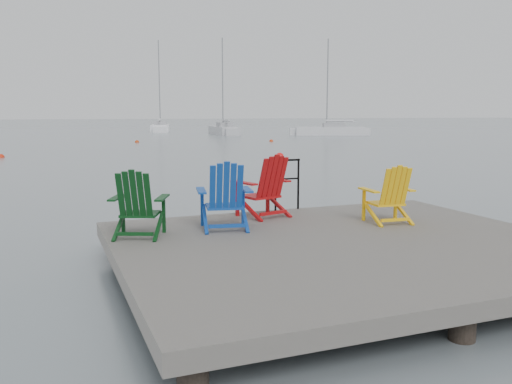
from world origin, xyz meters
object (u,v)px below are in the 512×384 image
object	(u,v)px
chair_blue	(225,196)
sailboat_mid	(160,128)
chair_red	(265,186)
buoy_a	(280,157)
sailboat_far	(330,132)
chair_yellow	(390,194)
sailboat_near	(224,131)
handrail	(287,179)
chair_green	(138,204)
buoy_d	(137,142)
buoy_b	(1,158)
buoy_c	(271,141)

from	to	relation	value
chair_blue	sailboat_mid	xyz separation A→B (m)	(10.76, 57.75, -0.65)
chair_red	buoy_a	size ratio (longest dim) A/B	2.45
chair_red	sailboat_far	bearing A→B (deg)	44.28
chair_blue	buoy_a	size ratio (longest dim) A/B	2.41
chair_yellow	sailboat_near	world-z (taller)	sailboat_near
chair_red	sailboat_far	xyz separation A→B (m)	(23.49, 39.91, -0.66)
sailboat_near	buoy_a	world-z (taller)	sailboat_near
handrail	chair_green	size ratio (longest dim) A/B	0.96
handrail	buoy_d	distance (m)	32.90
buoy_d	chair_yellow	bearing A→B (deg)	-92.72
sailboat_mid	buoy_b	distance (m)	38.61
handrail	sailboat_mid	xyz separation A→B (m)	(9.23, 56.58, -0.69)
chair_red	sailboat_mid	distance (m)	57.91
chair_yellow	sailboat_mid	world-z (taller)	sailboat_mid
handrail	buoy_c	size ratio (longest dim) A/B	2.76
chair_blue	buoy_d	distance (m)	34.21
handrail	buoy_d	bearing A→B (deg)	85.43
sailboat_near	buoy_d	size ratio (longest dim) A/B	29.99
chair_blue	sailboat_mid	size ratio (longest dim) A/B	0.09
chair_green	chair_blue	distance (m)	1.27
handrail	chair_red	world-z (taller)	chair_red
sailboat_mid	buoy_a	distance (m)	40.16
sailboat_near	buoy_b	distance (m)	31.02
chair_yellow	handrail	bearing A→B (deg)	126.66
sailboat_far	buoy_c	distance (m)	13.81
buoy_a	buoy_c	distance (m)	14.80
chair_green	buoy_d	xyz separation A→B (m)	(5.42, 33.99, -0.97)
chair_blue	sailboat_far	bearing A→B (deg)	70.99
chair_green	sailboat_near	world-z (taller)	sailboat_near
buoy_d	buoy_b	bearing A→B (deg)	-126.32
sailboat_far	chair_red	bearing A→B (deg)	170.46
buoy_a	buoy_c	xyz separation A→B (m)	(5.39, 13.78, 0.00)
chair_green	buoy_b	size ratio (longest dim) A/B	2.64
chair_blue	chair_red	size ratio (longest dim) A/B	0.98
sailboat_near	buoy_b	xyz separation A→B (m)	(-19.52, -24.11, -0.36)
sailboat_near	buoy_b	world-z (taller)	sailboat_near
chair_blue	sailboat_far	size ratio (longest dim) A/B	0.10
buoy_d	buoy_c	bearing A→B (deg)	-14.23
chair_red	buoy_d	xyz separation A→B (m)	(3.24, 33.26, -1.01)
chair_red	chair_blue	bearing A→B (deg)	-158.16
chair_blue	buoy_b	bearing A→B (deg)	113.27
buoy_c	chair_red	bearing A→B (deg)	-113.20
chair_blue	sailboat_mid	world-z (taller)	sailboat_mid
chair_red	sailboat_mid	bearing A→B (deg)	64.97
handrail	buoy_b	world-z (taller)	handrail
buoy_b	buoy_c	xyz separation A→B (m)	(18.53, 9.16, 0.00)
chair_red	sailboat_near	size ratio (longest dim) A/B	0.10
chair_green	chair_yellow	bearing A→B (deg)	16.07
chair_red	buoy_b	world-z (taller)	chair_red
sailboat_near	sailboat_far	bearing A→B (deg)	-26.09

